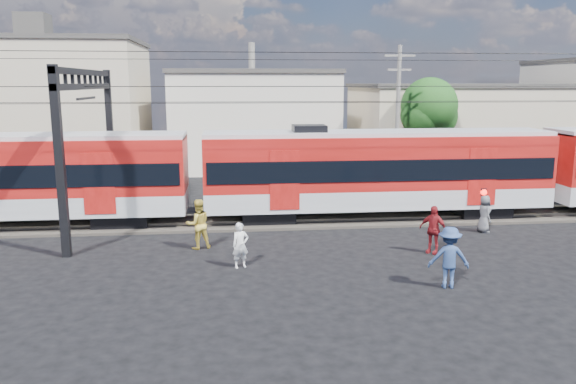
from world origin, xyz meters
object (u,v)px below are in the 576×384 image
at_px(crossing_signal, 483,201).
at_px(pedestrian_c, 449,257).
at_px(pedestrian_a, 240,245).
at_px(commuter_train, 381,169).

bearing_deg(crossing_signal, pedestrian_c, -122.34).
xyz_separation_m(pedestrian_a, pedestrian_c, (6.46, -2.65, 0.18)).
distance_m(pedestrian_c, crossing_signal, 7.77).
bearing_deg(pedestrian_c, commuter_train, -80.88).
xyz_separation_m(commuter_train, crossing_signal, (3.87, -2.55, -1.10)).
bearing_deg(pedestrian_c, crossing_signal, -111.43).
distance_m(commuter_train, pedestrian_c, 9.22).
height_order(commuter_train, pedestrian_a, commuter_train).
bearing_deg(pedestrian_a, crossing_signal, 3.07).
bearing_deg(pedestrian_a, commuter_train, 26.60).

